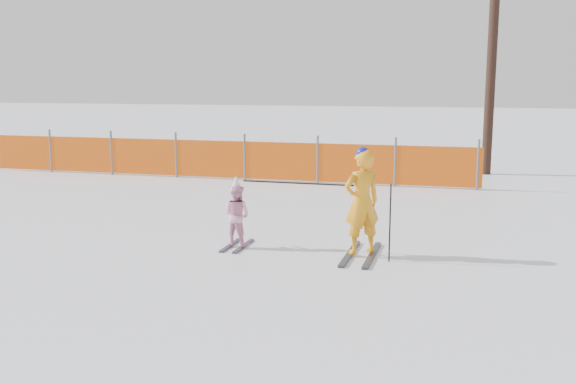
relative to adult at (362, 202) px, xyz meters
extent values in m
plane|color=white|center=(-1.05, -0.87, -0.83)|extent=(120.00, 120.00, 0.00)
cube|color=black|center=(-0.17, 0.00, -0.81)|extent=(0.09, 1.49, 0.04)
cube|color=black|center=(0.17, 0.00, -0.81)|extent=(0.09, 1.49, 0.04)
imported|color=orange|center=(0.00, 0.00, 0.01)|extent=(0.69, 0.65, 1.59)
sphere|color=navy|center=(0.00, 0.00, 0.74)|extent=(0.21, 0.21, 0.21)
cube|color=black|center=(-2.12, 0.01, -0.81)|extent=(0.09, 0.88, 0.03)
cube|color=black|center=(-1.90, 0.01, -0.81)|extent=(0.09, 0.88, 0.03)
imported|color=#F59FC3|center=(-2.01, 0.01, -0.31)|extent=(0.54, 0.46, 0.98)
cone|color=silver|center=(-2.01, 0.01, 0.21)|extent=(0.19, 0.19, 0.24)
cylinder|color=black|center=(0.45, -0.20, -0.25)|extent=(0.02, 0.02, 1.16)
cylinder|color=black|center=(-1.01, 0.01, 0.25)|extent=(1.76, 0.04, 0.02)
cylinder|color=#595960|center=(-10.21, 6.70, -0.20)|extent=(0.06, 0.06, 1.25)
cylinder|color=#595960|center=(-8.21, 6.70, -0.20)|extent=(0.06, 0.06, 1.25)
cylinder|color=#595960|center=(-6.21, 6.70, -0.20)|extent=(0.06, 0.06, 1.25)
cylinder|color=#595960|center=(-4.21, 6.70, -0.20)|extent=(0.06, 0.06, 1.25)
cylinder|color=#595960|center=(-2.21, 6.70, -0.20)|extent=(0.06, 0.06, 1.25)
cylinder|color=#595960|center=(-0.21, 6.70, -0.20)|extent=(0.06, 0.06, 1.25)
cylinder|color=#595960|center=(1.79, 6.70, -0.20)|extent=(0.06, 0.06, 1.25)
cube|color=#E1550B|center=(-5.15, 6.70, -0.28)|extent=(14.12, 0.03, 1.00)
cylinder|color=black|center=(2.08, 9.66, 1.97)|extent=(0.27, 0.27, 5.59)
camera|label=1|loc=(1.45, -9.43, 1.80)|focal=40.00mm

